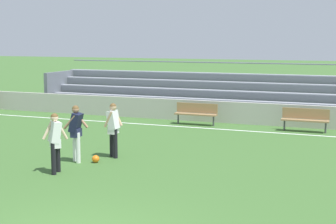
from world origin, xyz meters
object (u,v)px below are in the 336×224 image
at_px(bleacher_stand, 243,94).
at_px(player_white_trailing_run, 55,138).
at_px(player_dark_challenging, 76,128).
at_px(bench_centre_sideline, 305,118).
at_px(soccer_ball, 96,159).
at_px(bench_near_bin, 196,112).
at_px(player_white_overlapping, 113,125).

distance_m(bleacher_stand, player_white_trailing_run, 12.42).
height_order(bleacher_stand, player_dark_challenging, bleacher_stand).
distance_m(bench_centre_sideline, player_white_trailing_run, 10.44).
relative_size(player_dark_challenging, soccer_ball, 7.63).
height_order(bench_centre_sideline, soccer_ball, bench_centre_sideline).
xyz_separation_m(player_dark_challenging, soccer_ball, (0.56, 0.13, -0.89)).
height_order(bench_centre_sideline, player_dark_challenging, player_dark_challenging).
xyz_separation_m(bench_near_bin, player_dark_challenging, (-1.22, -7.54, 0.45)).
bearing_deg(bench_centre_sideline, bleacher_stand, 133.87).
height_order(bleacher_stand, soccer_ball, bleacher_stand).
distance_m(bench_near_bin, soccer_ball, 7.45).
relative_size(bench_centre_sideline, player_white_trailing_run, 1.10).
height_order(bleacher_stand, player_white_overlapping, bleacher_stand).
bearing_deg(bleacher_stand, player_white_trailing_run, -100.61).
height_order(bench_near_bin, player_white_trailing_run, player_white_trailing_run).
relative_size(bleacher_stand, bench_centre_sideline, 11.27).
bearing_deg(soccer_ball, bench_centre_sideline, 55.35).
distance_m(player_dark_challenging, player_white_trailing_run, 1.31).
bearing_deg(bench_centre_sideline, player_white_overlapping, -126.74).
xyz_separation_m(bleacher_stand, player_white_overlapping, (-1.70, -9.99, -0.03)).
bearing_deg(player_dark_challenging, player_white_trailing_run, -83.36).
bearing_deg(player_white_overlapping, player_white_trailing_run, -104.78).
distance_m(bleacher_stand, player_white_overlapping, 10.13).
xyz_separation_m(bleacher_stand, soccer_ball, (-1.88, -10.78, -0.91)).
distance_m(bench_near_bin, player_white_overlapping, 6.65).
bearing_deg(soccer_ball, player_dark_challenging, -166.97).
bearing_deg(player_white_overlapping, soccer_ball, -102.91).
distance_m(bench_centre_sideline, soccer_ball, 9.02).
bearing_deg(bench_near_bin, player_white_overlapping, -94.12).
bearing_deg(soccer_ball, bleacher_stand, 80.09).
bearing_deg(player_dark_challenging, bleacher_stand, 77.39).
bearing_deg(player_dark_challenging, soccer_ball, 13.03).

